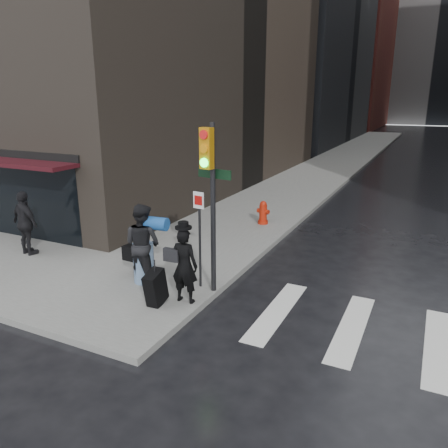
{
  "coord_description": "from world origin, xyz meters",
  "views": [
    {
      "loc": [
        6.23,
        -7.26,
        4.52
      ],
      "look_at": [
        1.42,
        2.61,
        1.3
      ],
      "focal_mm": 35.0,
      "sensor_mm": 36.0,
      "label": 1
    }
  ],
  "objects_px": {
    "man_overcoat": "(178,269)",
    "fire_hydrant": "(263,214)",
    "man_greycoat": "(26,223)",
    "traffic_light": "(209,186)",
    "man_jeans": "(143,243)"
  },
  "relations": [
    {
      "from": "man_jeans",
      "to": "man_greycoat",
      "type": "bearing_deg",
      "value": 3.14
    },
    {
      "from": "man_greycoat",
      "to": "fire_hydrant",
      "type": "relative_size",
      "value": 2.23
    },
    {
      "from": "man_jeans",
      "to": "traffic_light",
      "type": "relative_size",
      "value": 0.51
    },
    {
      "from": "man_jeans",
      "to": "fire_hydrant",
      "type": "xyz_separation_m",
      "value": [
        0.78,
        6.01,
        -0.61
      ]
    },
    {
      "from": "man_overcoat",
      "to": "man_greycoat",
      "type": "height_order",
      "value": "man_greycoat"
    },
    {
      "from": "man_overcoat",
      "to": "man_greycoat",
      "type": "xyz_separation_m",
      "value": [
        -5.49,
        0.71,
        0.14
      ]
    },
    {
      "from": "man_overcoat",
      "to": "man_greycoat",
      "type": "relative_size",
      "value": 1.01
    },
    {
      "from": "man_greycoat",
      "to": "traffic_light",
      "type": "xyz_separation_m",
      "value": [
        5.84,
        0.08,
        1.56
      ]
    },
    {
      "from": "man_jeans",
      "to": "fire_hydrant",
      "type": "distance_m",
      "value": 6.09
    },
    {
      "from": "man_jeans",
      "to": "man_greycoat",
      "type": "xyz_separation_m",
      "value": [
        -4.14,
        0.13,
        -0.06
      ]
    },
    {
      "from": "fire_hydrant",
      "to": "man_jeans",
      "type": "bearing_deg",
      "value": -97.4
    },
    {
      "from": "traffic_light",
      "to": "man_overcoat",
      "type": "bearing_deg",
      "value": -105.64
    },
    {
      "from": "man_jeans",
      "to": "traffic_light",
      "type": "height_order",
      "value": "traffic_light"
    },
    {
      "from": "man_overcoat",
      "to": "fire_hydrant",
      "type": "xyz_separation_m",
      "value": [
        -0.57,
        6.59,
        -0.41
      ]
    },
    {
      "from": "man_overcoat",
      "to": "fire_hydrant",
      "type": "height_order",
      "value": "man_overcoat"
    }
  ]
}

